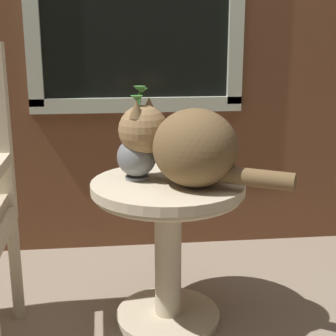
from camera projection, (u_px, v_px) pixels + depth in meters
The scene contains 3 objects.
wicker_side_table at pixel (168, 224), 1.82m from camera, with size 0.55×0.55×0.55m.
cat at pixel (186, 145), 1.70m from camera, with size 0.57×0.39×0.29m.
pewter_vase_with_ivy at pixel (137, 152), 1.78m from camera, with size 0.14×0.14×0.33m.
Camera 1 is at (-0.04, -1.53, 1.06)m, focal length 53.20 mm.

